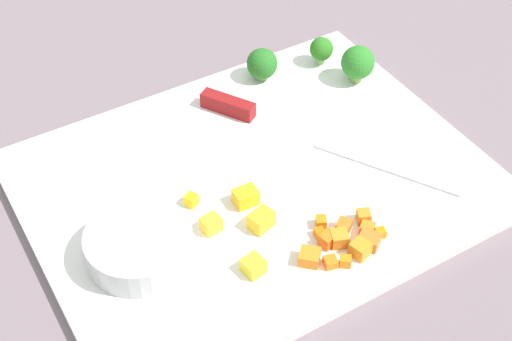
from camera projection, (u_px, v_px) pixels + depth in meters
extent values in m
plane|color=slate|center=(256.00, 185.00, 0.77)|extent=(4.00, 4.00, 0.00)
cube|color=white|center=(256.00, 181.00, 0.77)|extent=(0.46, 0.36, 0.01)
cylinder|color=#B7B6BA|center=(139.00, 245.00, 0.68)|extent=(0.10, 0.10, 0.03)
cube|color=silver|center=(389.00, 165.00, 0.78)|extent=(0.10, 0.15, 0.00)
cube|color=maroon|center=(228.00, 105.00, 0.83)|extent=(0.05, 0.06, 0.02)
cube|color=orange|center=(321.00, 222.00, 0.71)|extent=(0.01, 0.01, 0.01)
cube|color=orange|center=(360.00, 249.00, 0.69)|extent=(0.02, 0.02, 0.01)
cube|color=orange|center=(331.00, 262.00, 0.68)|extent=(0.01, 0.01, 0.01)
cube|color=orange|center=(344.00, 227.00, 0.71)|extent=(0.02, 0.02, 0.01)
cube|color=orange|center=(327.00, 240.00, 0.69)|extent=(0.02, 0.02, 0.01)
cube|color=orange|center=(339.00, 238.00, 0.70)|extent=(0.02, 0.02, 0.01)
cube|color=orange|center=(367.00, 229.00, 0.71)|extent=(0.02, 0.02, 0.01)
cube|color=orange|center=(364.00, 217.00, 0.72)|extent=(0.02, 0.02, 0.01)
cube|color=orange|center=(380.00, 233.00, 0.70)|extent=(0.01, 0.01, 0.01)
cube|color=orange|center=(310.00, 257.00, 0.68)|extent=(0.03, 0.03, 0.01)
cube|color=orange|center=(369.00, 240.00, 0.69)|extent=(0.03, 0.03, 0.01)
cube|color=orange|center=(345.00, 261.00, 0.68)|extent=(0.01, 0.01, 0.01)
cube|color=orange|center=(320.00, 234.00, 0.70)|extent=(0.01, 0.01, 0.01)
cube|color=yellow|center=(254.00, 266.00, 0.67)|extent=(0.02, 0.02, 0.01)
cube|color=yellow|center=(246.00, 197.00, 0.73)|extent=(0.02, 0.02, 0.02)
cube|color=yellow|center=(261.00, 220.00, 0.71)|extent=(0.03, 0.02, 0.02)
cube|color=yellow|center=(211.00, 224.00, 0.71)|extent=(0.02, 0.02, 0.02)
cube|color=yellow|center=(191.00, 200.00, 0.73)|extent=(0.02, 0.02, 0.01)
cylinder|color=#84B46B|center=(321.00, 59.00, 0.90)|extent=(0.01, 0.01, 0.01)
sphere|color=#2C711E|center=(321.00, 49.00, 0.89)|extent=(0.03, 0.03, 0.03)
cylinder|color=#88B05C|center=(356.00, 75.00, 0.88)|extent=(0.01, 0.01, 0.02)
sphere|color=#2A7926|center=(358.00, 62.00, 0.86)|extent=(0.04, 0.04, 0.04)
cylinder|color=#81C061|center=(262.00, 74.00, 0.88)|extent=(0.01, 0.01, 0.01)
sphere|color=#256821|center=(262.00, 64.00, 0.87)|extent=(0.04, 0.04, 0.04)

